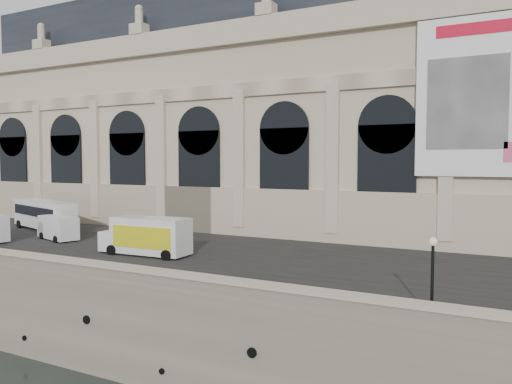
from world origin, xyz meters
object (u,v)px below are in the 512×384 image
(box_truck, at_px, (146,236))
(bus_left, at_px, (44,214))
(van_c, at_px, (57,228))
(lamp_right, at_px, (432,279))

(box_truck, bearing_deg, bus_left, 162.76)
(bus_left, height_order, box_truck, bus_left)
(van_c, xyz_separation_m, lamp_right, (36.49, -8.97, 0.81))
(van_c, relative_size, box_truck, 0.71)
(bus_left, bearing_deg, box_truck, -17.24)
(bus_left, height_order, van_c, bus_left)
(box_truck, bearing_deg, van_c, 170.01)
(van_c, bearing_deg, box_truck, -9.99)
(box_truck, relative_size, lamp_right, 1.96)
(van_c, relative_size, lamp_right, 1.39)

